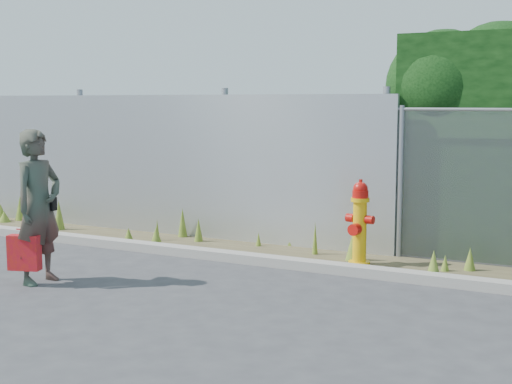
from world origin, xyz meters
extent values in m
plane|color=#37373A|center=(0.00, 0.00, 0.00)|extent=(80.00, 80.00, 0.00)
cube|color=gray|center=(0.00, 1.80, 0.06)|extent=(16.00, 0.22, 0.12)
cube|color=#4B422B|center=(0.00, 2.40, 0.01)|extent=(16.00, 1.20, 0.01)
cone|color=#506C20|center=(-2.28, 2.10, 0.14)|extent=(0.20, 0.20, 0.29)
cone|color=#506C20|center=(-4.46, 2.48, 0.24)|extent=(0.18, 0.18, 0.49)
cone|color=#506C20|center=(-0.01, 2.61, 0.23)|extent=(0.08, 0.08, 0.46)
cone|color=#506C20|center=(-5.71, 2.87, 0.22)|extent=(0.19, 0.19, 0.44)
cone|color=#506C20|center=(-2.50, 2.44, 0.16)|extent=(0.08, 0.08, 0.33)
cone|color=#506C20|center=(-0.55, 3.02, 0.25)|extent=(0.14, 0.14, 0.49)
cone|color=#506C20|center=(1.76, 1.96, 0.18)|extent=(0.18, 0.18, 0.36)
cone|color=#506C20|center=(-2.79, 2.12, 0.11)|extent=(0.17, 0.17, 0.23)
cone|color=#506C20|center=(-5.82, 2.60, 0.10)|extent=(0.22, 0.22, 0.20)
cone|color=#506C20|center=(-0.95, 2.76, 0.11)|extent=(0.08, 0.08, 0.21)
cone|color=#506C20|center=(-1.91, 2.66, 0.18)|extent=(0.14, 0.14, 0.36)
cone|color=#506C20|center=(0.40, 3.03, 0.14)|extent=(0.09, 0.09, 0.29)
cone|color=#506C20|center=(-2.32, 2.86, 0.23)|extent=(0.15, 0.15, 0.46)
cone|color=#506C20|center=(-5.40, 3.04, 0.11)|extent=(0.14, 0.14, 0.22)
cone|color=#506C20|center=(0.59, 2.49, 0.23)|extent=(0.23, 0.23, 0.45)
cone|color=#506C20|center=(2.06, 2.61, 0.15)|extent=(0.15, 0.15, 0.30)
cone|color=#506C20|center=(1.80, 2.43, 0.11)|extent=(0.11, 0.11, 0.21)
cone|color=#506C20|center=(-5.99, 2.69, 0.15)|extent=(0.21, 0.21, 0.30)
cube|color=#B5B8BC|center=(-3.25, 3.00, 1.10)|extent=(8.50, 0.08, 2.20)
cylinder|color=gray|center=(-4.50, 3.12, 1.15)|extent=(0.10, 0.10, 2.30)
cylinder|color=gray|center=(-1.70, 3.12, 1.15)|extent=(0.10, 0.10, 2.30)
cylinder|color=gray|center=(0.80, 3.12, 1.15)|extent=(0.10, 0.10, 2.30)
cylinder|color=gray|center=(1.05, 3.00, 1.02)|extent=(0.07, 0.07, 2.05)
sphere|color=black|center=(1.38, 3.88, 2.30)|extent=(1.60, 1.60, 1.60)
sphere|color=black|center=(2.09, 4.11, 2.39)|extent=(1.61, 1.61, 1.61)
cylinder|color=#E2A90B|center=(0.73, 2.30, 0.03)|extent=(0.28, 0.28, 0.06)
cylinder|color=#E2A90B|center=(0.73, 2.30, 0.42)|extent=(0.18, 0.18, 0.84)
cylinder|color=#E2A90B|center=(0.73, 2.30, 0.86)|extent=(0.24, 0.24, 0.05)
cylinder|color=#B20F0A|center=(0.73, 2.30, 0.93)|extent=(0.21, 0.21, 0.10)
sphere|color=#B20F0A|center=(0.73, 2.30, 1.00)|extent=(0.19, 0.19, 0.19)
cylinder|color=#B20F0A|center=(0.73, 2.30, 1.09)|extent=(0.05, 0.05, 0.05)
cylinder|color=#B20F0A|center=(0.59, 2.30, 0.61)|extent=(0.10, 0.11, 0.11)
cylinder|color=#B20F0A|center=(0.87, 2.30, 0.61)|extent=(0.10, 0.11, 0.11)
cylinder|color=#B20F0A|center=(0.73, 2.17, 0.49)|extent=(0.15, 0.12, 0.15)
imported|color=#0F654A|center=(-2.31, -0.19, 0.89)|extent=(0.45, 0.66, 1.79)
cube|color=#AE0928|center=(-2.36, -0.39, 0.39)|extent=(0.37, 0.13, 0.40)
cylinder|color=#AE0928|center=(-2.36, -0.39, 0.66)|extent=(0.17, 0.02, 0.02)
cube|color=black|center=(-2.29, -0.07, 0.92)|extent=(0.21, 0.09, 0.16)
camera|label=1|loc=(3.61, -6.30, 2.10)|focal=50.00mm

